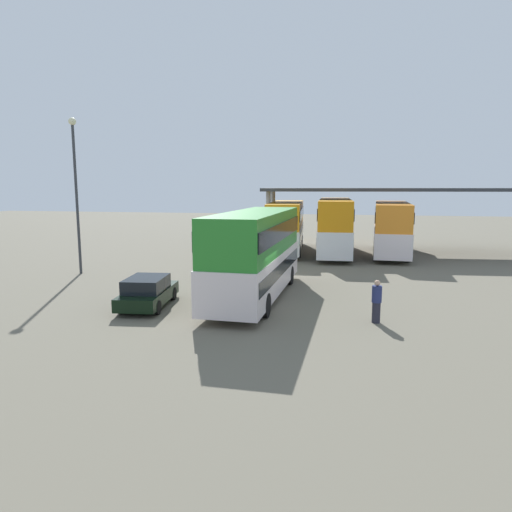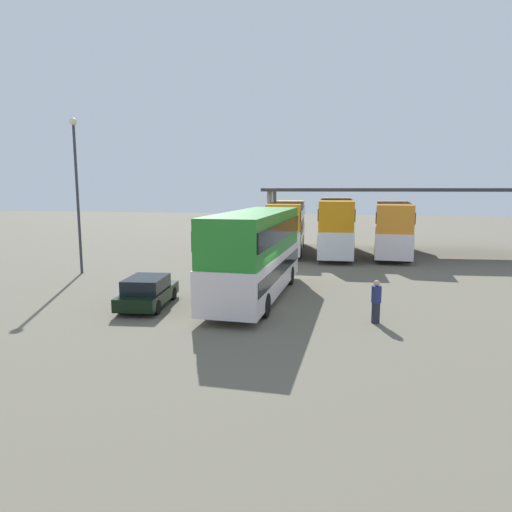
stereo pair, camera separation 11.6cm
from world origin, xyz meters
TOP-DOWN VIEW (x-y plane):
  - ground_plane at (0.00, 0.00)m, footprint 140.00×140.00m
  - double_decker_main at (-0.46, 2.50)m, footprint 2.82×10.52m
  - parked_hatchback at (-4.78, -0.19)m, footprint 2.15×4.19m
  - double_decker_near_canopy at (-1.17, 18.38)m, footprint 3.32×11.02m
  - double_decker_mid_row at (2.73, 17.68)m, footprint 2.88×11.34m
  - double_decker_far_right at (7.04, 18.15)m, footprint 3.08×10.75m
  - depot_canopy at (7.83, 19.48)m, footprint 22.39×8.24m
  - lamppost_tall at (-12.17, 6.32)m, footprint 0.44×0.44m
  - pedestrian_waiting at (4.95, -0.64)m, footprint 0.38×0.38m

SIDE VIEW (x-z plane):
  - ground_plane at x=0.00m, z-range 0.00..0.00m
  - parked_hatchback at x=-4.78m, z-range 0.00..1.35m
  - pedestrian_waiting at x=4.95m, z-range 0.00..1.69m
  - double_decker_near_canopy at x=-1.17m, z-range 0.20..4.21m
  - double_decker_far_right at x=7.04m, z-range 0.20..4.24m
  - double_decker_main at x=-0.46m, z-range 0.20..4.30m
  - double_decker_mid_row at x=2.73m, z-range 0.21..4.49m
  - depot_canopy at x=7.83m, z-range 2.27..7.41m
  - lamppost_tall at x=-12.17m, z-range 1.07..10.30m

